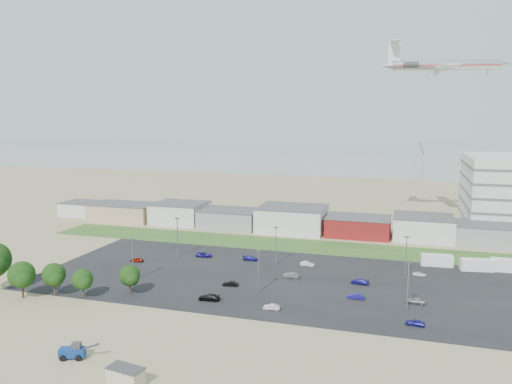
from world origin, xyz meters
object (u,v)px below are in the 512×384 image
at_px(parked_car_3, 209,297).
at_px(parked_car_4, 230,283).
at_px(parked_car_5, 137,260).
at_px(parked_car_8, 420,274).
at_px(portable_shed, 126,376).
at_px(parked_car_0, 415,301).
at_px(parked_car_7, 291,275).
at_px(parked_car_11, 307,264).
at_px(parked_car_9, 204,255).
at_px(airliner, 446,65).
at_px(parked_car_13, 272,307).
at_px(parked_car_1, 356,296).
at_px(parked_car_6, 251,258).
at_px(box_trailer_a, 437,260).
at_px(parked_car_2, 415,323).
at_px(parked_car_12, 360,281).
at_px(telehandler, 72,351).

relative_size(parked_car_3, parked_car_4, 1.28).
height_order(parked_car_5, parked_car_8, parked_car_5).
distance_m(portable_shed, parked_car_0, 60.28).
distance_m(parked_car_7, parked_car_11, 10.54).
height_order(parked_car_3, parked_car_9, parked_car_3).
xyz_separation_m(airliner, parked_car_11, (-34.42, -60.03, -54.68)).
xyz_separation_m(parked_car_9, parked_car_13, (27.68, -31.37, -0.06)).
distance_m(parked_car_1, parked_car_3, 30.87).
bearing_deg(parked_car_6, parked_car_0, -115.67).
xyz_separation_m(box_trailer_a, parked_car_2, (-5.76, -40.79, -0.89)).
relative_size(parked_car_7, parked_car_12, 0.94).
bearing_deg(parked_car_12, parked_car_4, -64.16).
height_order(parked_car_4, parked_car_5, parked_car_5).
bearing_deg(parked_car_8, airliner, -2.20).
xyz_separation_m(box_trailer_a, parked_car_6, (-47.34, -9.18, -0.86)).
relative_size(parked_car_2, parked_car_4, 0.97).
distance_m(parked_car_8, parked_car_11, 27.48).
relative_size(box_trailer_a, parked_car_5, 2.28).
distance_m(parked_car_0, parked_car_9, 58.44).
relative_size(portable_shed, parked_car_8, 1.65).
bearing_deg(parked_car_12, parked_car_8, 133.06).
height_order(airliner, parked_car_1, airliner).
xyz_separation_m(parked_car_0, parked_car_6, (-41.75, 19.96, 0.06)).
distance_m(telehandler, parked_car_13, 38.08).
xyz_separation_m(parked_car_1, parked_car_5, (-58.29, 10.80, -0.01)).
height_order(telehandler, box_trailer_a, box_trailer_a).
bearing_deg(parked_car_3, parked_car_5, -129.66).
distance_m(portable_shed, parked_car_9, 66.55).
relative_size(box_trailer_a, parked_car_0, 1.99).
xyz_separation_m(portable_shed, parked_car_1, (27.93, 44.29, -0.75)).
bearing_deg(parked_car_13, parked_car_1, 119.70).
bearing_deg(parked_car_2, parked_car_11, -133.28).
distance_m(box_trailer_a, parked_car_7, 39.34).
xyz_separation_m(parked_car_3, parked_car_5, (-29.01, 20.54, -0.07)).
relative_size(parked_car_5, parked_car_8, 1.07).
bearing_deg(parked_car_7, parked_car_6, -128.04).
bearing_deg(parked_car_8, parked_car_3, 129.19).
bearing_deg(parked_car_1, parked_car_3, -69.29).
distance_m(parked_car_1, parked_car_11, 24.77).
bearing_deg(parked_car_11, parked_car_8, -90.88).
height_order(parked_car_5, parked_car_11, parked_car_11).
height_order(telehandler, parked_car_13, telehandler).
height_order(box_trailer_a, parked_car_0, box_trailer_a).
bearing_deg(parked_car_6, parked_car_13, -155.81).
bearing_deg(parked_car_2, parked_car_13, -83.10).
height_order(portable_shed, parked_car_13, portable_shed).
bearing_deg(parked_car_1, parked_car_2, 49.92).
bearing_deg(parked_car_5, parked_car_11, 94.18).
height_order(portable_shed, parked_car_7, portable_shed).
height_order(portable_shed, telehandler, portable_shed).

